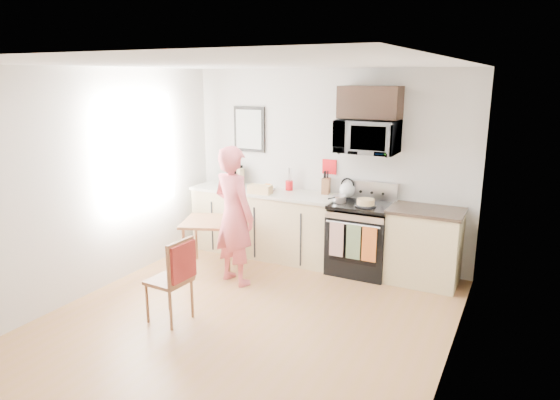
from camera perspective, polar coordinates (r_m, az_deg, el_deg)
The scene contains 28 objects.
floor at distance 5.31m, azimuth -4.57°, elevation -14.10°, with size 4.60×4.60×0.00m, color #A2713E.
back_wall at distance 6.85m, azimuth 5.32°, elevation 3.86°, with size 4.00×0.04×2.60m, color beige.
front_wall at distance 3.23m, azimuth -27.20°, elevation -9.36°, with size 4.00×0.04×2.60m, color beige.
left_wall at distance 6.11m, azimuth -21.03°, elevation 1.75°, with size 0.04×4.60×2.60m, color beige.
right_wall at distance 4.18m, azimuth 19.20°, elevation -3.43°, with size 0.04×4.60×2.60m, color beige.
ceiling at distance 4.69m, azimuth -5.20°, elevation 15.21°, with size 4.00×4.60×0.04m, color white.
window at distance 6.59m, azimuth -15.87°, elevation 5.20°, with size 0.06×1.40×1.50m.
cabinet_left at distance 7.12m, azimuth -1.73°, elevation -2.74°, with size 2.10×0.60×0.90m, color #D5BD89.
countertop_left at distance 7.00m, azimuth -1.76°, elevation 0.95°, with size 2.14×0.64×0.04m, color beige.
cabinet_right at distance 6.40m, azimuth 16.14°, elevation -5.23°, with size 0.84×0.60×0.90m, color #D5BD89.
countertop_right at distance 6.27m, azimuth 16.43°, elevation -1.17°, with size 0.88×0.64×0.04m, color black.
range at distance 6.56m, azimuth 9.22°, elevation -4.50°, with size 0.76×0.70×1.16m.
microwave at distance 6.38m, azimuth 9.98°, elevation 7.14°, with size 0.76×0.51×0.42m, color silver.
upper_cabinet at distance 6.38m, azimuth 10.26°, elevation 10.92°, with size 0.76×0.35×0.40m, color black.
wall_art at distance 7.29m, azimuth -3.54°, elevation 8.07°, with size 0.50×0.04×0.65m.
wall_trivet at distance 6.82m, azimuth 5.67°, elevation 3.81°, with size 0.20×0.02×0.20m, color red.
person at distance 6.06m, azimuth -5.30°, elevation -1.80°, with size 0.62×0.41×1.71m, color #E23E4E.
dining_table at distance 6.64m, azimuth -7.92°, elevation -2.94°, with size 0.78×0.78×0.66m.
chair at distance 5.21m, azimuth -11.64°, elevation -7.84°, with size 0.45×0.41×0.91m.
knife_block at distance 6.79m, azimuth 5.27°, elevation 1.61°, with size 0.10×0.14×0.22m, color brown.
utensil_crock at distance 6.98m, azimuth 1.06°, elevation 2.16°, with size 0.11×0.11×0.32m.
fruit_bowl at distance 6.99m, azimuth -1.21°, elevation 1.43°, with size 0.23×0.23×0.10m.
milk_carton at distance 7.31m, azimuth -4.62°, elevation 2.63°, with size 0.09×0.09×0.25m, color tan.
coffee_maker at distance 7.38m, azimuth -5.25°, elevation 2.78°, with size 0.18×0.25×0.28m.
bread_bag at distance 6.79m, azimuth -2.31°, elevation 1.23°, with size 0.32×0.15×0.12m, color #D9BE72.
cake at distance 6.29m, azimuth 9.76°, elevation -0.30°, with size 0.27×0.27×0.09m.
kettle at distance 6.66m, azimuth 7.71°, elevation 1.23°, with size 0.21×0.21×0.27m.
pot at distance 6.42m, azimuth 6.78°, elevation 0.12°, with size 0.18×0.29×0.09m.
Camera 1 is at (2.49, -3.97, 2.49)m, focal length 32.00 mm.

